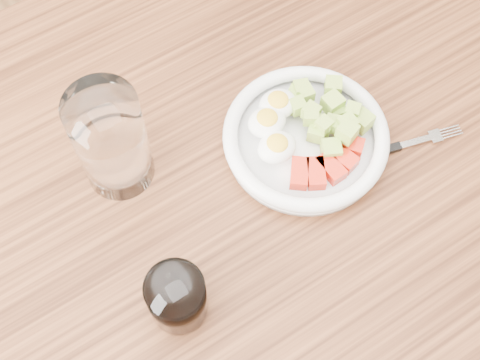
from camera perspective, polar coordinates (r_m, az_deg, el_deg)
name	(u,v)px	position (r m, az deg, el deg)	size (l,w,h in m)	color
ground	(246,334)	(1.59, 0.51, -12.97)	(4.00, 4.00, 0.00)	brown
dining_table	(250,223)	(0.95, 0.84, -3.65)	(1.50, 0.90, 0.77)	brown
bowl	(305,135)	(0.88, 5.57, 3.81)	(0.22, 0.22, 0.05)	white
fork	(388,149)	(0.90, 12.53, 2.56)	(0.17, 0.06, 0.01)	black
water_glass	(111,141)	(0.82, -10.95, 3.31)	(0.09, 0.09, 0.16)	white
coffee_glass	(177,298)	(0.77, -5.40, -9.97)	(0.07, 0.07, 0.08)	white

